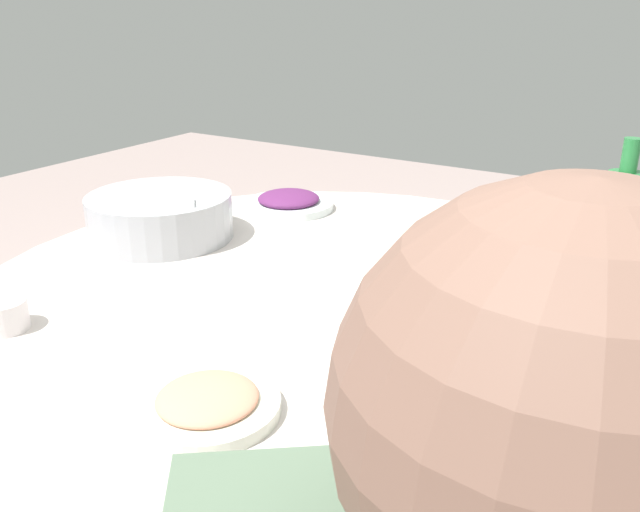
{
  "coord_description": "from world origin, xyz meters",
  "views": [
    {
      "loc": [
        0.58,
        -0.97,
        1.26
      ],
      "look_at": [
        -0.06,
        0.07,
        0.78
      ],
      "focal_mm": 37.52,
      "sensor_mm": 36.0,
      "label": 1
    }
  ],
  "objects_px": {
    "dish_noodles": "(606,365)",
    "dish_eggplant": "(289,202)",
    "round_dining_table": "(326,355)",
    "soup_bowl": "(491,259)",
    "tea_cup_side": "(435,439)",
    "tea_cup_near": "(566,444)",
    "green_bottle": "(620,215)",
    "rice_bowl": "(160,215)",
    "tea_cup_far": "(4,315)",
    "dish_shrimp": "(208,403)"
  },
  "relations": [
    {
      "from": "rice_bowl",
      "to": "tea_cup_near",
      "type": "distance_m",
      "value": 1.01
    },
    {
      "from": "round_dining_table",
      "to": "green_bottle",
      "type": "relative_size",
      "value": 5.23
    },
    {
      "from": "round_dining_table",
      "to": "dish_noodles",
      "type": "relative_size",
      "value": 5.67
    },
    {
      "from": "dish_eggplant",
      "to": "tea_cup_near",
      "type": "bearing_deg",
      "value": -38.66
    },
    {
      "from": "dish_eggplant",
      "to": "tea_cup_far",
      "type": "bearing_deg",
      "value": -91.45
    },
    {
      "from": "round_dining_table",
      "to": "dish_shrimp",
      "type": "distance_m",
      "value": 0.45
    },
    {
      "from": "dish_noodles",
      "to": "tea_cup_far",
      "type": "height_order",
      "value": "tea_cup_far"
    },
    {
      "from": "green_bottle",
      "to": "tea_cup_side",
      "type": "distance_m",
      "value": 0.77
    },
    {
      "from": "dish_noodles",
      "to": "tea_cup_far",
      "type": "relative_size",
      "value": 3.1
    },
    {
      "from": "dish_shrimp",
      "to": "tea_cup_far",
      "type": "xyz_separation_m",
      "value": [
        -0.44,
        0.01,
        0.01
      ]
    },
    {
      "from": "round_dining_table",
      "to": "dish_noodles",
      "type": "bearing_deg",
      "value": -5.26
    },
    {
      "from": "tea_cup_near",
      "to": "soup_bowl",
      "type": "bearing_deg",
      "value": 116.42
    },
    {
      "from": "dish_eggplant",
      "to": "tea_cup_near",
      "type": "relative_size",
      "value": 3.47
    },
    {
      "from": "dish_eggplant",
      "to": "green_bottle",
      "type": "bearing_deg",
      "value": 2.57
    },
    {
      "from": "tea_cup_side",
      "to": "tea_cup_near",
      "type": "bearing_deg",
      "value": 25.11
    },
    {
      "from": "green_bottle",
      "to": "tea_cup_near",
      "type": "bearing_deg",
      "value": -84.81
    },
    {
      "from": "dish_eggplant",
      "to": "dish_noodles",
      "type": "bearing_deg",
      "value": -26.99
    },
    {
      "from": "tea_cup_near",
      "to": "green_bottle",
      "type": "bearing_deg",
      "value": 95.19
    },
    {
      "from": "green_bottle",
      "to": "tea_cup_far",
      "type": "relative_size",
      "value": 3.36
    },
    {
      "from": "dish_noodles",
      "to": "dish_eggplant",
      "type": "relative_size",
      "value": 1.04
    },
    {
      "from": "round_dining_table",
      "to": "dish_noodles",
      "type": "xyz_separation_m",
      "value": [
        0.49,
        -0.05,
        0.15
      ]
    },
    {
      "from": "tea_cup_side",
      "to": "dish_eggplant",
      "type": "bearing_deg",
      "value": 133.89
    },
    {
      "from": "round_dining_table",
      "to": "tea_cup_side",
      "type": "distance_m",
      "value": 0.53
    },
    {
      "from": "round_dining_table",
      "to": "soup_bowl",
      "type": "xyz_separation_m",
      "value": [
        0.23,
        0.24,
        0.17
      ]
    },
    {
      "from": "dish_shrimp",
      "to": "round_dining_table",
      "type": "bearing_deg",
      "value": 99.9
    },
    {
      "from": "round_dining_table",
      "to": "dish_eggplant",
      "type": "xyz_separation_m",
      "value": [
        -0.34,
        0.38,
        0.16
      ]
    },
    {
      "from": "dish_noodles",
      "to": "tea_cup_near",
      "type": "relative_size",
      "value": 3.6
    },
    {
      "from": "round_dining_table",
      "to": "soup_bowl",
      "type": "height_order",
      "value": "soup_bowl"
    },
    {
      "from": "soup_bowl",
      "to": "dish_noodles",
      "type": "distance_m",
      "value": 0.38
    },
    {
      "from": "soup_bowl",
      "to": "round_dining_table",
      "type": "bearing_deg",
      "value": -134.63
    },
    {
      "from": "round_dining_table",
      "to": "rice_bowl",
      "type": "height_order",
      "value": "rice_bowl"
    },
    {
      "from": "rice_bowl",
      "to": "tea_cup_far",
      "type": "bearing_deg",
      "value": -77.69
    },
    {
      "from": "soup_bowl",
      "to": "tea_cup_far",
      "type": "bearing_deg",
      "value": -132.75
    },
    {
      "from": "tea_cup_near",
      "to": "dish_shrimp",
      "type": "bearing_deg",
      "value": -162.71
    },
    {
      "from": "rice_bowl",
      "to": "tea_cup_side",
      "type": "xyz_separation_m",
      "value": [
        0.82,
        -0.4,
        -0.02
      ]
    },
    {
      "from": "green_bottle",
      "to": "round_dining_table",
      "type": "bearing_deg",
      "value": -135.76
    },
    {
      "from": "rice_bowl",
      "to": "dish_eggplant",
      "type": "distance_m",
      "value": 0.35
    },
    {
      "from": "soup_bowl",
      "to": "green_bottle",
      "type": "height_order",
      "value": "green_bottle"
    },
    {
      "from": "dish_noodles",
      "to": "dish_eggplant",
      "type": "bearing_deg",
      "value": 153.01
    },
    {
      "from": "dish_eggplant",
      "to": "tea_cup_side",
      "type": "distance_m",
      "value": 1.01
    },
    {
      "from": "round_dining_table",
      "to": "green_bottle",
      "type": "bearing_deg",
      "value": 44.24
    },
    {
      "from": "dish_eggplant",
      "to": "tea_cup_side",
      "type": "relative_size",
      "value": 3.46
    },
    {
      "from": "soup_bowl",
      "to": "dish_shrimp",
      "type": "distance_m",
      "value": 0.67
    },
    {
      "from": "dish_eggplant",
      "to": "tea_cup_near",
      "type": "height_order",
      "value": "tea_cup_near"
    },
    {
      "from": "tea_cup_side",
      "to": "round_dining_table",
      "type": "bearing_deg",
      "value": 135.83
    },
    {
      "from": "dish_eggplant",
      "to": "tea_cup_far",
      "type": "xyz_separation_m",
      "value": [
        -0.02,
        -0.79,
        0.01
      ]
    },
    {
      "from": "round_dining_table",
      "to": "dish_noodles",
      "type": "height_order",
      "value": "dish_noodles"
    },
    {
      "from": "round_dining_table",
      "to": "tea_cup_far",
      "type": "relative_size",
      "value": 17.57
    },
    {
      "from": "rice_bowl",
      "to": "tea_cup_far",
      "type": "xyz_separation_m",
      "value": [
        0.1,
        -0.46,
        -0.03
      ]
    },
    {
      "from": "tea_cup_near",
      "to": "tea_cup_side",
      "type": "relative_size",
      "value": 1.0
    }
  ]
}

